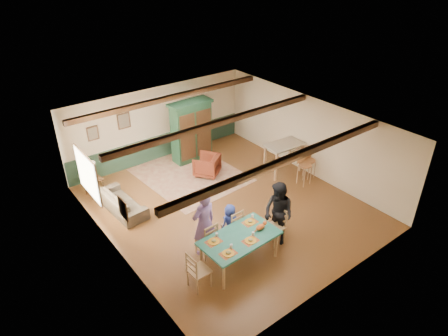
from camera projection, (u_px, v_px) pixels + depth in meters
floor at (227, 206)px, 12.19m from camera, size 8.00×8.00×0.00m
wall_back at (159, 124)px, 14.27m from camera, size 7.00×0.02×2.70m
wall_left at (113, 211)px, 9.67m from camera, size 0.02×8.00×2.70m
wall_right at (310, 136)px, 13.36m from camera, size 0.02×8.00×2.70m
ceiling at (227, 124)px, 10.85m from camera, size 7.00×8.00×0.02m
wainscot_back at (161, 146)px, 14.71m from camera, size 6.95×0.03×0.90m
ceiling_beam_front at (288, 159)px, 9.31m from camera, size 6.95×0.16×0.16m
ceiling_beam_mid at (219, 123)px, 11.17m from camera, size 6.95×0.16×0.16m
ceiling_beam_back at (171, 98)px, 12.96m from camera, size 6.95×0.16×0.16m
window_left at (87, 175)px, 10.76m from camera, size 0.06×1.60×1.30m
picture_left_wall at (123, 209)px, 9.07m from camera, size 0.04×0.42×0.52m
picture_back_a at (124, 121)px, 13.34m from camera, size 0.45×0.04×0.55m
picture_back_b at (93, 133)px, 12.84m from camera, size 0.38×0.04×0.48m
dining_table at (239, 250)px, 9.86m from camera, size 1.98×1.15×0.81m
dining_chair_far_left at (206, 238)px, 10.08m from camera, size 0.47×0.49×1.02m
dining_chair_far_right at (232, 225)px, 10.56m from camera, size 0.47×0.49×1.02m
dining_chair_end_left at (199, 270)px, 9.12m from camera, size 0.49×0.47×1.02m
dining_chair_end_right at (274, 227)px, 10.49m from camera, size 0.49×0.47×1.02m
person_man at (204, 223)px, 9.93m from camera, size 0.69×0.47×1.85m
person_woman at (278, 213)px, 10.36m from camera, size 0.71×0.89×1.77m
person_child at (230, 222)px, 10.60m from camera, size 0.54×0.36×1.08m
cat at (260, 226)px, 9.86m from camera, size 0.39×0.17×0.19m
place_setting_near_left at (228, 252)px, 9.12m from camera, size 0.44×0.34×0.11m
place_setting_near_center at (251, 239)px, 9.51m from camera, size 0.44×0.34×0.11m
place_setting_far_left at (214, 240)px, 9.48m from camera, size 0.44×0.34×0.11m
place_setting_far_right at (250, 221)px, 10.14m from camera, size 0.44×0.34×0.11m
area_rug at (190, 175)px, 13.78m from camera, size 3.20×3.73×0.01m
armoire at (191, 131)px, 14.28m from camera, size 1.58×0.65×2.22m
armchair at (207, 165)px, 13.65m from camera, size 1.11×1.11×0.73m
sofa at (122, 202)px, 11.88m from camera, size 0.88×1.98×0.56m
end_table at (94, 187)px, 12.57m from camera, size 0.53×0.53×0.60m
table_lamp at (91, 171)px, 12.28m from camera, size 0.35×0.35×0.55m
counter_table at (283, 158)px, 13.69m from camera, size 1.36×0.85×1.09m
bar_stool_left at (305, 169)px, 13.01m from camera, size 0.41×0.45×1.15m
bar_stool_right at (310, 164)px, 13.44m from camera, size 0.41×0.44×1.02m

